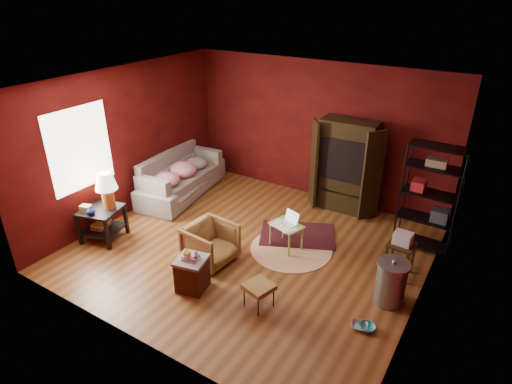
# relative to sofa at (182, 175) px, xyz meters

# --- Properties ---
(room) EXTENTS (5.54, 5.04, 2.84)m
(room) POSITION_rel_sofa_xyz_m (2.31, -1.03, 0.95)
(room) COLOR brown
(room) RESTS_ON ground
(sofa) EXTENTS (1.04, 2.38, 0.90)m
(sofa) POSITION_rel_sofa_xyz_m (0.00, 0.00, 0.00)
(sofa) COLOR gray
(sofa) RESTS_ON ground
(armchair) EXTENTS (0.72, 0.76, 0.73)m
(armchair) POSITION_rel_sofa_xyz_m (2.01, -1.64, -0.09)
(armchair) COLOR black
(armchair) RESTS_ON ground
(pet_bowl_steel) EXTENTS (0.22, 0.10, 0.22)m
(pet_bowl_steel) POSITION_rel_sofa_xyz_m (4.59, -1.81, -0.34)
(pet_bowl_steel) COLOR silver
(pet_bowl_steel) RESTS_ON ground
(pet_bowl_turquoise) EXTENTS (0.22, 0.11, 0.21)m
(pet_bowl_turquoise) POSITION_rel_sofa_xyz_m (4.69, -1.80, -0.34)
(pet_bowl_turquoise) COLOR #28BABB
(pet_bowl_turquoise) RESTS_ON ground
(vase) EXTENTS (0.19, 0.20, 0.15)m
(vase) POSITION_rel_sofa_xyz_m (0.02, -2.31, 0.22)
(vase) COLOR #0D1643
(vase) RESTS_ON side_table
(mug) EXTENTS (0.14, 0.12, 0.12)m
(mug) POSITION_rel_sofa_xyz_m (2.18, -2.39, 0.19)
(mug) COLOR #F5E277
(mug) RESTS_ON hamper
(side_table) EXTENTS (0.77, 0.77, 1.24)m
(side_table) POSITION_rel_sofa_xyz_m (0.04, -2.03, 0.30)
(side_table) COLOR black
(side_table) RESTS_ON ground
(sofa_cushions) EXTENTS (0.96, 2.06, 0.84)m
(sofa_cushions) POSITION_rel_sofa_xyz_m (-0.03, -0.05, -0.04)
(sofa_cushions) COLOR gray
(sofa_cushions) RESTS_ON sofa
(hamper) EXTENTS (0.51, 0.51, 0.60)m
(hamper) POSITION_rel_sofa_xyz_m (2.20, -2.34, -0.18)
(hamper) COLOR #481E10
(hamper) RESTS_ON ground
(footstool) EXTENTS (0.45, 0.45, 0.37)m
(footstool) POSITION_rel_sofa_xyz_m (3.24, -2.16, -0.13)
(footstool) COLOR black
(footstool) RESTS_ON ground
(rug_round) EXTENTS (1.64, 1.64, 0.01)m
(rug_round) POSITION_rel_sofa_xyz_m (2.96, -0.66, -0.44)
(rug_round) COLOR beige
(rug_round) RESTS_ON ground
(rug_oriental) EXTENTS (1.56, 1.35, 0.01)m
(rug_oriental) POSITION_rel_sofa_xyz_m (2.85, -0.19, -0.43)
(rug_oriental) COLOR #4E141C
(rug_oriental) RESTS_ON ground
(laptop_desk) EXTENTS (0.62, 0.54, 0.66)m
(laptop_desk) POSITION_rel_sofa_xyz_m (2.86, -0.65, -0.04)
(laptop_desk) COLOR #A5B653
(laptop_desk) RESTS_ON ground
(tv_armoire) EXTENTS (1.44, 0.78, 1.82)m
(tv_armoire) POSITION_rel_sofa_xyz_m (3.14, 1.23, 0.50)
(tv_armoire) COLOR black
(tv_armoire) RESTS_ON ground
(wire_shelving) EXTENTS (0.91, 0.41, 1.85)m
(wire_shelving) POSITION_rel_sofa_xyz_m (4.83, 0.58, 0.57)
(wire_shelving) COLOR black
(wire_shelving) RESTS_ON ground
(small_stand) EXTENTS (0.40, 0.40, 0.75)m
(small_stand) POSITION_rel_sofa_xyz_m (4.69, -0.39, 0.11)
(small_stand) COLOR black
(small_stand) RESTS_ON ground
(trash_can) EXTENTS (0.59, 0.59, 0.72)m
(trash_can) POSITION_rel_sofa_xyz_m (4.76, -1.10, -0.11)
(trash_can) COLOR gray
(trash_can) RESTS_ON ground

